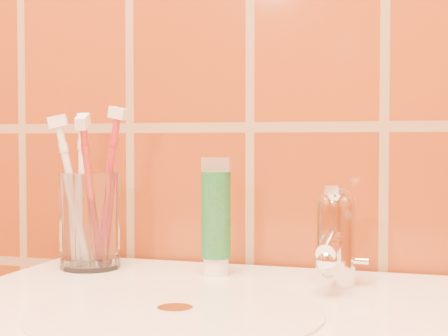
% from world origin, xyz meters
% --- Properties ---
extents(glass_tumbler, '(0.10, 0.10, 0.13)m').
position_xyz_m(glass_tumbler, '(-0.20, 1.10, 0.92)').
color(glass_tumbler, white).
rests_on(glass_tumbler, pedestal_sink).
extents(toothpaste_tube, '(0.04, 0.04, 0.15)m').
position_xyz_m(toothpaste_tube, '(-0.02, 1.11, 0.92)').
color(toothpaste_tube, white).
rests_on(toothpaste_tube, pedestal_sink).
extents(faucet, '(0.05, 0.11, 0.12)m').
position_xyz_m(faucet, '(0.14, 1.09, 0.91)').
color(faucet, white).
rests_on(faucet, pedestal_sink).
extents(toothbrush_0, '(0.08, 0.07, 0.23)m').
position_xyz_m(toothbrush_0, '(-0.18, 1.11, 0.96)').
color(toothbrush_0, '#BB2833').
rests_on(toothbrush_0, glass_tumbler).
extents(toothbrush_1, '(0.07, 0.16, 0.23)m').
position_xyz_m(toothbrush_1, '(-0.18, 1.07, 0.95)').
color(toothbrush_1, '#AC2E24').
rests_on(toothbrush_1, glass_tumbler).
extents(toothbrush_2, '(0.10, 0.13, 0.23)m').
position_xyz_m(toothbrush_2, '(-0.22, 1.12, 0.95)').
color(toothbrush_2, white).
rests_on(toothbrush_2, glass_tumbler).
extents(toothbrush_3, '(0.10, 0.09, 0.22)m').
position_xyz_m(toothbrush_3, '(-0.21, 1.08, 0.95)').
color(toothbrush_3, white).
rests_on(toothbrush_3, glass_tumbler).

